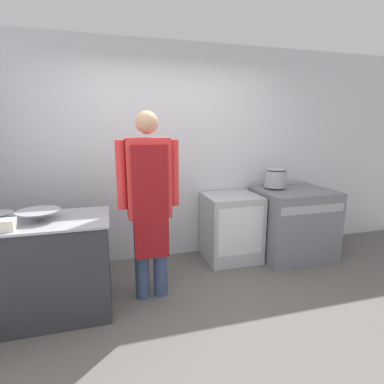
{
  "coord_description": "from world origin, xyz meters",
  "views": [
    {
      "loc": [
        -0.78,
        -2.13,
        1.68
      ],
      "look_at": [
        0.06,
        0.88,
        1.01
      ],
      "focal_mm": 28.0,
      "sensor_mm": 36.0,
      "label": 1
    }
  ],
  "objects_px": {
    "fridge_unit": "(231,227)",
    "mixing_bowl": "(39,215)",
    "stock_pot": "(275,177)",
    "person_cook": "(149,197)",
    "stove": "(292,223)",
    "plastic_tub": "(7,225)"
  },
  "relations": [
    {
      "from": "fridge_unit",
      "to": "person_cook",
      "type": "bearing_deg",
      "value": -150.93
    },
    {
      "from": "fridge_unit",
      "to": "plastic_tub",
      "type": "bearing_deg",
      "value": -158.88
    },
    {
      "from": "fridge_unit",
      "to": "mixing_bowl",
      "type": "bearing_deg",
      "value": -162.44
    },
    {
      "from": "person_cook",
      "to": "plastic_tub",
      "type": "height_order",
      "value": "person_cook"
    },
    {
      "from": "mixing_bowl",
      "to": "plastic_tub",
      "type": "relative_size",
      "value": 2.94
    },
    {
      "from": "person_cook",
      "to": "stock_pot",
      "type": "relative_size",
      "value": 6.71
    },
    {
      "from": "stove",
      "to": "stock_pot",
      "type": "relative_size",
      "value": 3.44
    },
    {
      "from": "person_cook",
      "to": "stock_pot",
      "type": "bearing_deg",
      "value": 20.46
    },
    {
      "from": "plastic_tub",
      "to": "person_cook",
      "type": "bearing_deg",
      "value": 12.39
    },
    {
      "from": "fridge_unit",
      "to": "mixing_bowl",
      "type": "height_order",
      "value": "mixing_bowl"
    },
    {
      "from": "mixing_bowl",
      "to": "plastic_tub",
      "type": "xyz_separation_m",
      "value": [
        -0.19,
        -0.22,
        -0.0
      ]
    },
    {
      "from": "person_cook",
      "to": "mixing_bowl",
      "type": "bearing_deg",
      "value": -177.9
    },
    {
      "from": "plastic_tub",
      "to": "stock_pot",
      "type": "xyz_separation_m",
      "value": [
        2.89,
        0.9,
        0.11
      ]
    },
    {
      "from": "stove",
      "to": "mixing_bowl",
      "type": "height_order",
      "value": "mixing_bowl"
    },
    {
      "from": "plastic_tub",
      "to": "stock_pot",
      "type": "bearing_deg",
      "value": 17.34
    },
    {
      "from": "fridge_unit",
      "to": "person_cook",
      "type": "distance_m",
      "value": 1.42
    },
    {
      "from": "person_cook",
      "to": "mixing_bowl",
      "type": "distance_m",
      "value": 0.97
    },
    {
      "from": "fridge_unit",
      "to": "plastic_tub",
      "type": "distance_m",
      "value": 2.49
    },
    {
      "from": "stove",
      "to": "person_cook",
      "type": "xyz_separation_m",
      "value": [
        -1.95,
        -0.51,
        0.59
      ]
    },
    {
      "from": "mixing_bowl",
      "to": "stock_pot",
      "type": "bearing_deg",
      "value": 14.21
    },
    {
      "from": "mixing_bowl",
      "to": "plastic_tub",
      "type": "distance_m",
      "value": 0.29
    },
    {
      "from": "fridge_unit",
      "to": "person_cook",
      "type": "height_order",
      "value": "person_cook"
    }
  ]
}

